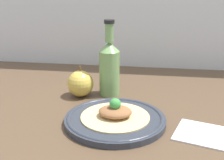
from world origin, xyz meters
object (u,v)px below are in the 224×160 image
Objects in this scene: apple at (80,84)px; cider_bottle at (109,66)px; plated_food at (115,113)px; plate at (115,119)px.

cider_bottle is at bearing 17.94° from apple.
cider_bottle reaches higher than apple.
cider_bottle is at bearing 102.66° from plated_food.
plate is 1.98cm from plated_food.
plate is at bearing -52.31° from apple.
apple is (-14.23, 18.42, 1.34)cm from plated_food.
cider_bottle is at bearing 102.66° from plate.
plated_food is (0.00, 0.00, 1.98)cm from plate.
cider_bottle is (-4.82, 21.46, 6.90)cm from plated_food.
plate is 1.11× the size of cider_bottle.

